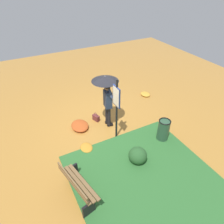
# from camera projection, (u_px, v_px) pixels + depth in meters

# --- Properties ---
(ground_plane) EXTENTS (18.00, 18.00, 0.00)m
(ground_plane) POSITION_uv_depth(u_px,v_px,m) (103.00, 124.00, 8.05)
(ground_plane) COLOR #B27A33
(grass_verge) EXTENTS (4.80, 4.00, 0.05)m
(grass_verge) POSITION_uv_depth(u_px,v_px,m) (154.00, 190.00, 5.63)
(grass_verge) COLOR #2D662D
(grass_verge) RESTS_ON ground_plane
(person_with_umbrella) EXTENTS (0.96, 0.96, 2.04)m
(person_with_umbrella) POSITION_uv_depth(u_px,v_px,m) (106.00, 89.00, 7.17)
(person_with_umbrella) COLOR black
(person_with_umbrella) RESTS_ON ground_plane
(info_sign_post) EXTENTS (0.44, 0.07, 2.30)m
(info_sign_post) POSITION_uv_depth(u_px,v_px,m) (116.00, 103.00, 6.62)
(info_sign_post) COLOR black
(info_sign_post) RESTS_ON ground_plane
(handbag) EXTENTS (0.33, 0.23, 0.37)m
(handbag) POSITION_uv_depth(u_px,v_px,m) (96.00, 118.00, 8.17)
(handbag) COLOR brown
(handbag) RESTS_ON ground_plane
(park_bench) EXTENTS (1.41, 0.65, 0.75)m
(park_bench) POSITION_uv_depth(u_px,v_px,m) (78.00, 185.00, 5.33)
(park_bench) COLOR black
(park_bench) RESTS_ON ground_plane
(trash_bin) EXTENTS (0.42, 0.42, 0.83)m
(trash_bin) POSITION_uv_depth(u_px,v_px,m) (163.00, 130.00, 7.10)
(trash_bin) COLOR #2D5138
(trash_bin) RESTS_ON ground_plane
(shrub_cluster) EXTENTS (0.64, 0.58, 0.52)m
(shrub_cluster) POSITION_uv_depth(u_px,v_px,m) (138.00, 155.00, 6.40)
(shrub_cluster) COLOR #285628
(shrub_cluster) RESTS_ON ground_plane
(leaf_pile_near_person) EXTENTS (0.79, 0.63, 0.17)m
(leaf_pile_near_person) POSITION_uv_depth(u_px,v_px,m) (80.00, 126.00, 7.83)
(leaf_pile_near_person) COLOR #B74C1E
(leaf_pile_near_person) RESTS_ON ground_plane
(leaf_pile_by_bench) EXTENTS (0.51, 0.41, 0.11)m
(leaf_pile_by_bench) POSITION_uv_depth(u_px,v_px,m) (145.00, 94.00, 9.83)
(leaf_pile_by_bench) COLOR gold
(leaf_pile_by_bench) RESTS_ON ground_plane
(leaf_pile_far_path) EXTENTS (0.50, 0.40, 0.11)m
(leaf_pile_far_path) POSITION_uv_depth(u_px,v_px,m) (86.00, 148.00, 6.92)
(leaf_pile_far_path) COLOR #C68428
(leaf_pile_far_path) RESTS_ON ground_plane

